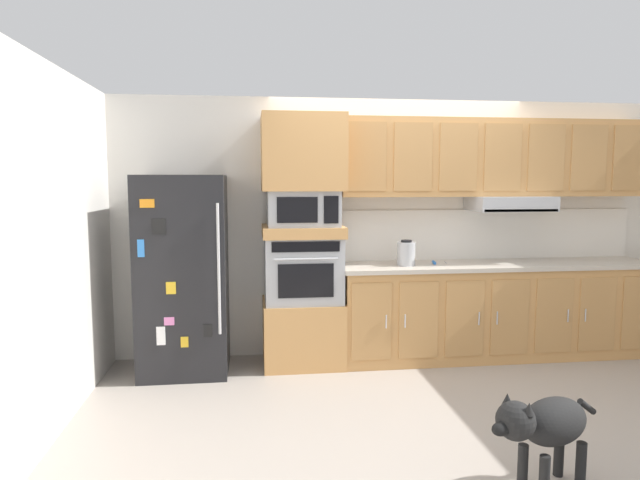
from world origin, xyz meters
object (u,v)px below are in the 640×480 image
(refrigerator, at_px, (184,275))
(screwdriver, at_px, (435,262))
(electric_kettle, at_px, (406,253))
(dog, at_px, (545,425))
(microwave, at_px, (303,208))
(built_in_oven, at_px, (303,269))

(refrigerator, bearing_deg, screwdriver, 1.79)
(electric_kettle, relative_size, dog, 0.31)
(electric_kettle, height_order, dog, electric_kettle)
(microwave, height_order, screwdriver, microwave)
(screwdriver, distance_m, electric_kettle, 0.32)
(microwave, bearing_deg, built_in_oven, 179.23)
(built_in_oven, relative_size, dog, 0.89)
(refrigerator, height_order, electric_kettle, refrigerator)
(refrigerator, distance_m, built_in_oven, 1.07)
(refrigerator, bearing_deg, electric_kettle, 0.57)
(built_in_oven, height_order, electric_kettle, built_in_oven)
(microwave, xyz_separation_m, screwdriver, (1.27, 0.01, -0.53))
(refrigerator, distance_m, microwave, 1.22)
(microwave, relative_size, screwdriver, 4.47)
(microwave, height_order, dog, microwave)
(built_in_oven, xyz_separation_m, screwdriver, (1.27, 0.01, 0.03))
(screwdriver, bearing_deg, microwave, -179.76)
(electric_kettle, bearing_deg, dog, -86.39)
(built_in_oven, xyz_separation_m, microwave, (0.00, -0.00, 0.56))
(electric_kettle, xyz_separation_m, dog, (0.14, -2.27, -0.65))
(dog, bearing_deg, electric_kettle, -108.59)
(screwdriver, xyz_separation_m, electric_kettle, (-0.30, -0.05, 0.10))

